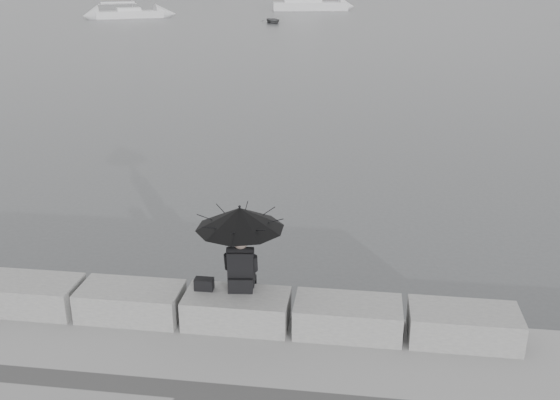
# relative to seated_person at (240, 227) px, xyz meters

# --- Properties ---
(ground) EXTENTS (360.00, 360.00, 0.00)m
(ground) POSITION_rel_seated_person_xyz_m (-0.04, 0.24, -2.04)
(ground) COLOR #484A4D
(ground) RESTS_ON ground
(stone_block_far_left) EXTENTS (1.60, 0.80, 0.50)m
(stone_block_far_left) POSITION_rel_seated_person_xyz_m (-3.44, -0.21, -1.29)
(stone_block_far_left) COLOR gray
(stone_block_far_left) RESTS_ON promenade
(stone_block_left) EXTENTS (1.60, 0.80, 0.50)m
(stone_block_left) POSITION_rel_seated_person_xyz_m (-1.74, -0.21, -1.29)
(stone_block_left) COLOR gray
(stone_block_left) RESTS_ON promenade
(stone_block_centre) EXTENTS (1.60, 0.80, 0.50)m
(stone_block_centre) POSITION_rel_seated_person_xyz_m (-0.04, -0.21, -1.29)
(stone_block_centre) COLOR gray
(stone_block_centre) RESTS_ON promenade
(stone_block_right) EXTENTS (1.60, 0.80, 0.50)m
(stone_block_right) POSITION_rel_seated_person_xyz_m (1.66, -0.21, -1.29)
(stone_block_right) COLOR gray
(stone_block_right) RESTS_ON promenade
(stone_block_far_right) EXTENTS (1.60, 0.80, 0.50)m
(stone_block_far_right) POSITION_rel_seated_person_xyz_m (3.36, -0.21, -1.29)
(stone_block_far_right) COLOR gray
(stone_block_far_right) RESTS_ON promenade
(seated_person) EXTENTS (1.35, 1.35, 1.39)m
(seated_person) POSITION_rel_seated_person_xyz_m (0.00, 0.00, 0.00)
(seated_person) COLOR black
(seated_person) RESTS_ON stone_block_centre
(bag) EXTENTS (0.29, 0.17, 0.19)m
(bag) POSITION_rel_seated_person_xyz_m (-0.57, -0.10, -0.95)
(bag) COLOR black
(bag) RESTS_ON stone_block_centre
(sailboat_left) EXTENTS (7.97, 5.92, 12.90)m
(sailboat_left) POSITION_rel_seated_person_xyz_m (-26.25, 64.97, -1.52)
(sailboat_left) COLOR silver
(sailboat_left) RESTS_ON ground
(motor_cruiser) EXTENTS (10.61, 4.76, 4.50)m
(motor_cruiser) POSITION_rel_seated_person_xyz_m (-6.29, 81.51, -1.15)
(motor_cruiser) COLOR silver
(motor_cruiser) RESTS_ON ground
(dinghy) EXTENTS (3.39, 2.38, 0.53)m
(dinghy) POSITION_rel_seated_person_xyz_m (-8.40, 60.41, -1.78)
(dinghy) COLOR slate
(dinghy) RESTS_ON ground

